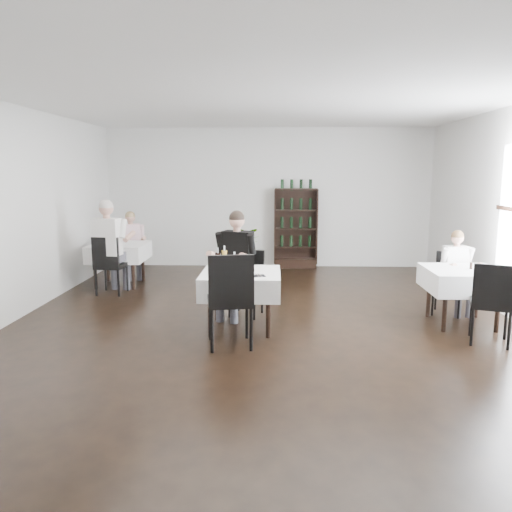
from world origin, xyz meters
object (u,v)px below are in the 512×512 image
(wine_shelf, at_px, (296,229))
(potted_tree, at_px, (242,248))
(diner_main, at_px, (235,256))
(main_table, at_px, (241,283))

(wine_shelf, bearing_deg, potted_tree, -172.44)
(diner_main, bearing_deg, main_table, -77.67)
(main_table, bearing_deg, wine_shelf, 78.22)
(main_table, xyz_separation_m, potted_tree, (-0.25, 4.16, -0.17))
(wine_shelf, height_order, potted_tree, wine_shelf)
(wine_shelf, bearing_deg, main_table, -101.78)
(main_table, distance_m, potted_tree, 4.17)
(diner_main, bearing_deg, potted_tree, 92.11)
(main_table, relative_size, potted_tree, 1.13)
(potted_tree, relative_size, diner_main, 0.59)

